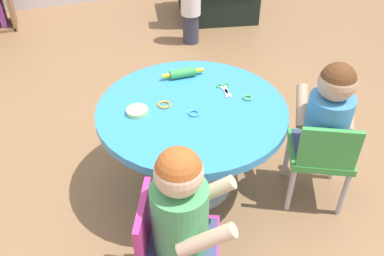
{
  "coord_description": "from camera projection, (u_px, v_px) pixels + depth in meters",
  "views": [
    {
      "loc": [
        -0.53,
        -1.52,
        1.64
      ],
      "look_at": [
        0.0,
        0.0,
        0.38
      ],
      "focal_mm": 38.14,
      "sensor_mm": 36.0,
      "label": 1
    }
  ],
  "objects": [
    {
      "name": "ground_plane",
      "position": [
        192.0,
        182.0,
        2.28
      ],
      "size": [
        10.0,
        10.0,
        0.0
      ],
      "primitive_type": "plane",
      "color": "olive"
    },
    {
      "name": "craft_scissors",
      "position": [
        224.0,
        88.0,
        2.09
      ],
      "size": [
        0.08,
        0.14,
        0.01
      ],
      "color": "silver",
      "rests_on": "craft_table"
    },
    {
      "name": "toddler_standing",
      "position": [
        191.0,
        3.0,
        3.45
      ],
      "size": [
        0.17,
        0.17,
        0.67
      ],
      "color": "#33384C",
      "rests_on": "ground"
    },
    {
      "name": "seated_child_right",
      "position": [
        329.0,
        112.0,
        1.9
      ],
      "size": [
        0.39,
        0.43,
        0.51
      ],
      "color": "#3F4772",
      "rests_on": "ground"
    },
    {
      "name": "craft_table",
      "position": [
        192.0,
        126.0,
        2.04
      ],
      "size": [
        0.93,
        0.93,
        0.51
      ],
      "color": "silver",
      "rests_on": "ground"
    },
    {
      "name": "playdough_blob_0",
      "position": [
        137.0,
        111.0,
        1.92
      ],
      "size": [
        0.1,
        0.1,
        0.02
      ],
      "primitive_type": "cylinder",
      "color": "#B2E58C",
      "rests_on": "craft_table"
    },
    {
      "name": "child_chair_left",
      "position": [
        172.0,
        245.0,
        1.59
      ],
      "size": [
        0.39,
        0.39,
        0.54
      ],
      "color": "#B7B7BC",
      "rests_on": "ground"
    },
    {
      "name": "cookie_cutter_2",
      "position": [
        247.0,
        98.0,
        2.02
      ],
      "size": [
        0.05,
        0.05,
        0.01
      ],
      "primitive_type": "torus",
      "color": "#4CB259",
      "rests_on": "craft_table"
    },
    {
      "name": "child_chair_right",
      "position": [
        321.0,
        154.0,
        2.0
      ],
      "size": [
        0.4,
        0.4,
        0.54
      ],
      "color": "#B7B7BC",
      "rests_on": "ground"
    },
    {
      "name": "rolling_pin",
      "position": [
        183.0,
        73.0,
        2.17
      ],
      "size": [
        0.23,
        0.05,
        0.05
      ],
      "color": "green",
      "rests_on": "craft_table"
    },
    {
      "name": "cookie_cutter_1",
      "position": [
        194.0,
        113.0,
        1.92
      ],
      "size": [
        0.06,
        0.06,
        0.01
      ],
      "primitive_type": "torus",
      "color": "#3F99D8",
      "rests_on": "craft_table"
    },
    {
      "name": "cookie_cutter_0",
      "position": [
        164.0,
        105.0,
        1.97
      ],
      "size": [
        0.06,
        0.06,
        0.01
      ],
      "primitive_type": "torus",
      "color": "orange",
      "rests_on": "craft_table"
    },
    {
      "name": "seated_child_left",
      "position": [
        181.0,
        206.0,
        1.45
      ],
      "size": [
        0.42,
        0.38,
        0.51
      ],
      "color": "#3F4772",
      "rests_on": "ground"
    }
  ]
}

